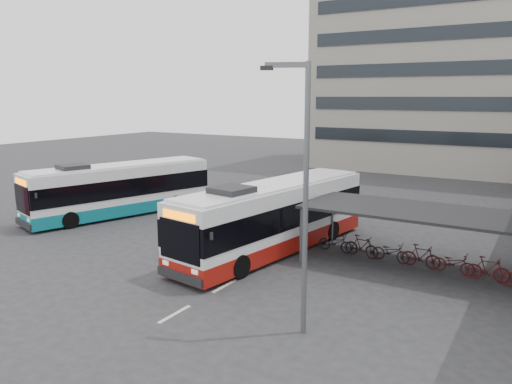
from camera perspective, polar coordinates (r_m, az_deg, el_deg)
The scene contains 10 objects.
ground at distance 23.41m, azimuth -4.44°, elevation -7.17°, with size 120.00×120.00×0.00m, color #28282B.
bike_shelter at distance 22.34m, azimuth 18.42°, elevation -4.96°, with size 10.00×4.00×2.54m.
office_block at distance 54.78m, azimuth 24.52°, elevation 15.45°, with size 30.00×15.00×25.00m, color gray.
road_markings at distance 19.74m, azimuth -3.56°, elevation -10.64°, with size 0.15×7.60×0.01m.
bus_main at distance 23.51m, azimuth 2.08°, elevation -2.93°, with size 4.30×12.11×3.51m.
bus_teal at distance 31.83m, azimuth -15.27°, elevation 0.25°, with size 5.75×11.71×3.40m.
pedestrian at distance 28.77m, azimuth -2.69°, elevation -2.01°, with size 0.60×0.39×1.65m, color black.
lamp_post at distance 14.75m, azimuth 5.32°, elevation 0.86°, with size 1.38×0.66×8.22m.
sign_totem_mid at distance 34.18m, azimuth -18.67°, elevation 0.11°, with size 0.50×0.22×2.30m.
sign_totem_north at distance 37.70m, azimuth -10.00°, elevation 1.63°, with size 0.53×0.28×2.48m.
Camera 1 is at (12.99, -18.08, 7.24)m, focal length 35.00 mm.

